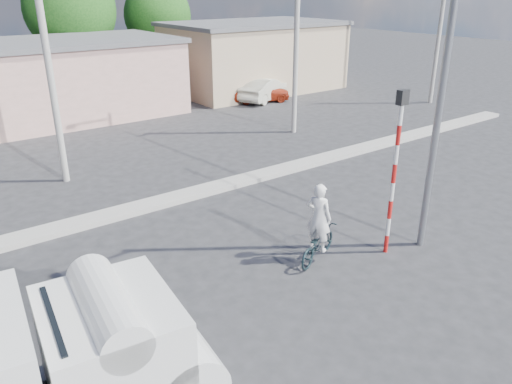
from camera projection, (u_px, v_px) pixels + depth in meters
ground_plane at (342, 324)px, 10.55m from camera, size 120.00×120.00×0.00m
median at (166, 200)px, 16.44m from camera, size 40.00×0.80×0.16m
bicycle at (317, 244)px, 12.88m from camera, size 1.86×1.21×0.92m
cyclist at (318, 228)px, 12.70m from camera, size 0.65×0.78×1.83m
car_cream at (265, 89)px, 30.82m from camera, size 4.46×3.02×1.39m
car_red at (259, 91)px, 30.52m from camera, size 4.00×2.70×1.27m
traffic_pole at (396, 161)px, 12.44m from camera, size 0.28×0.18×4.36m
streetlight at (442, 62)px, 11.83m from camera, size 2.34×0.22×9.00m
building_row at (60, 77)px, 26.61m from camera, size 37.80×7.30×4.44m
utility_poles at (186, 56)px, 19.67m from camera, size 35.40×0.24×8.00m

